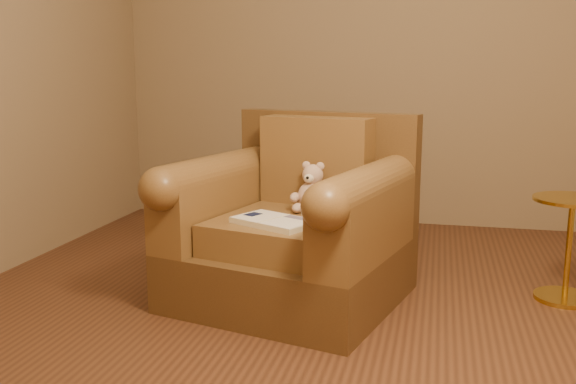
# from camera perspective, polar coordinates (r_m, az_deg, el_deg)

# --- Properties ---
(floor) EXTENTS (4.00, 4.00, 0.00)m
(floor) POSITION_cam_1_polar(r_m,az_deg,el_deg) (3.00, 5.34, -11.35)
(floor) COLOR #56311D
(floor) RESTS_ON ground
(armchair) EXTENTS (1.21, 1.18, 0.91)m
(armchair) POSITION_cam_1_polar(r_m,az_deg,el_deg) (3.18, 0.58, -3.31)
(armchair) COLOR brown
(armchair) RESTS_ON floor
(teddy_bear) EXTENTS (0.18, 0.21, 0.25)m
(teddy_bear) POSITION_cam_1_polar(r_m,az_deg,el_deg) (3.20, 2.06, -0.00)
(teddy_bear) COLOR #C9A38D
(teddy_bear) RESTS_ON armchair
(guidebook) EXTENTS (0.42, 0.36, 0.03)m
(guidebook) POSITION_cam_1_polar(r_m,az_deg,el_deg) (2.92, -1.24, -2.64)
(guidebook) COLOR beige
(guidebook) RESTS_ON armchair
(side_table) EXTENTS (0.37, 0.37, 0.52)m
(side_table) POSITION_cam_1_polar(r_m,az_deg,el_deg) (3.44, 23.70, -4.38)
(side_table) COLOR gold
(side_table) RESTS_ON floor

